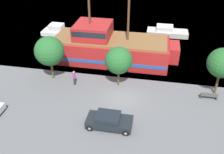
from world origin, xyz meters
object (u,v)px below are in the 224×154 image
at_px(pirate_ship, 109,47).
at_px(parked_car_curb_front, 109,121).
at_px(moored_boat_outer, 167,32).
at_px(bench_promenade_east, 209,96).
at_px(moored_boat_dockside, 58,31).
at_px(pedestrian_walking_near, 74,78).

relative_size(pirate_ship, parked_car_curb_front, 3.94).
height_order(moored_boat_outer, bench_promenade_east, moored_boat_outer).
bearing_deg(pirate_ship, bench_promenade_east, -29.31).
xyz_separation_m(moored_boat_dockside, pedestrian_walking_near, (7.32, -14.00, 0.28)).
height_order(pirate_ship, moored_boat_dockside, pirate_ship).
relative_size(moored_boat_dockside, bench_promenade_east, 3.21).
distance_m(moored_boat_outer, bench_promenade_east, 17.65).
height_order(moored_boat_dockside, moored_boat_outer, moored_boat_dockside).
relative_size(pirate_ship, bench_promenade_east, 9.65).
xyz_separation_m(pirate_ship, pedestrian_walking_near, (-2.80, -6.83, -0.98)).
xyz_separation_m(moored_boat_outer, parked_car_curb_front, (-5.18, -23.18, 0.10)).
bearing_deg(pirate_ship, moored_boat_dockside, 144.66).
bearing_deg(moored_boat_dockside, bench_promenade_east, -32.15).
xyz_separation_m(bench_promenade_east, pedestrian_walking_near, (-15.00, 0.02, 0.48)).
bearing_deg(bench_promenade_east, pirate_ship, 150.69).
xyz_separation_m(pirate_ship, moored_boat_dockside, (-10.12, 7.18, -1.26)).
bearing_deg(pirate_ship, pedestrian_walking_near, -112.29).
relative_size(parked_car_curb_front, bench_promenade_east, 2.45).
bearing_deg(bench_promenade_east, parked_car_curb_front, -147.77).
relative_size(parked_car_curb_front, pedestrian_walking_near, 2.35).
distance_m(moored_boat_dockside, moored_boat_outer, 18.07).
height_order(pirate_ship, pedestrian_walking_near, pirate_ship).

